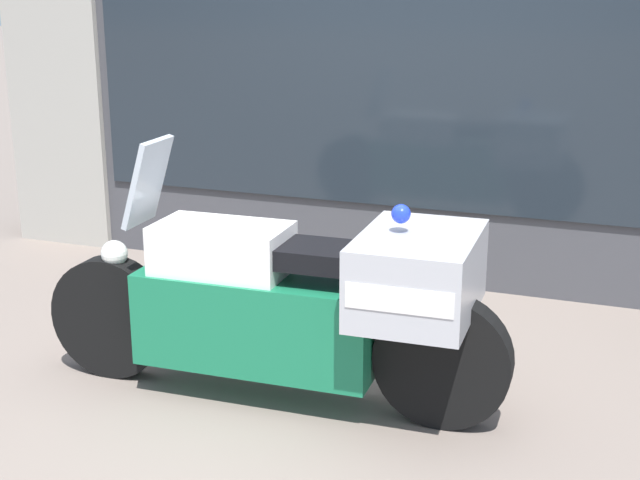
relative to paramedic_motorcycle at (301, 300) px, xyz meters
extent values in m
plane|color=gray|center=(-0.03, 0.19, -0.55)|extent=(60.00, 60.00, 0.00)
cube|color=#424247|center=(-0.03, 2.19, 1.29)|extent=(6.47, 0.40, 3.68)
cube|color=#A39E93|center=(-2.85, 2.21, 1.29)|extent=(0.84, 0.55, 3.68)
cube|color=#1E262D|center=(0.35, 1.97, 1.34)|extent=(5.40, 0.02, 2.68)
cube|color=slate|center=(0.31, 2.20, -0.28)|extent=(5.18, 0.30, 0.55)
cube|color=silver|center=(0.31, 2.34, 0.58)|extent=(5.18, 0.02, 1.21)
cube|color=beige|center=(0.31, 2.20, 1.18)|extent=(5.18, 0.30, 0.02)
cube|color=maroon|center=(-1.32, 2.20, 1.22)|extent=(0.18, 0.04, 0.06)
cube|color=black|center=(0.31, 2.20, 1.22)|extent=(0.18, 0.04, 0.06)
cube|color=#2D8E42|center=(-0.91, 2.13, 0.13)|extent=(0.19, 0.02, 0.27)
cylinder|color=black|center=(-1.07, -0.04, -0.22)|extent=(0.66, 0.16, 0.65)
cylinder|color=black|center=(0.71, 0.03, -0.22)|extent=(0.66, 0.16, 0.65)
cube|color=#19754C|center=(-0.23, -0.01, -0.13)|extent=(1.23, 0.47, 0.47)
cube|color=white|center=(-0.41, -0.02, 0.21)|extent=(0.67, 0.40, 0.27)
cube|color=black|center=(0.05, 0.00, 0.23)|extent=(0.72, 0.34, 0.10)
cube|color=#B7B7BC|center=(0.58, 0.02, 0.19)|extent=(0.56, 0.76, 0.38)
cube|color=white|center=(0.58, 0.02, 0.19)|extent=(0.50, 0.77, 0.11)
cube|color=#B2BCC6|center=(-0.81, -0.03, 0.53)|extent=(0.17, 0.30, 0.44)
sphere|color=white|center=(-1.03, -0.04, 0.13)|extent=(0.14, 0.14, 0.14)
sphere|color=blue|center=(0.49, 0.02, 0.47)|extent=(0.09, 0.09, 0.09)
camera|label=1|loc=(1.53, -3.79, 1.50)|focal=50.00mm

